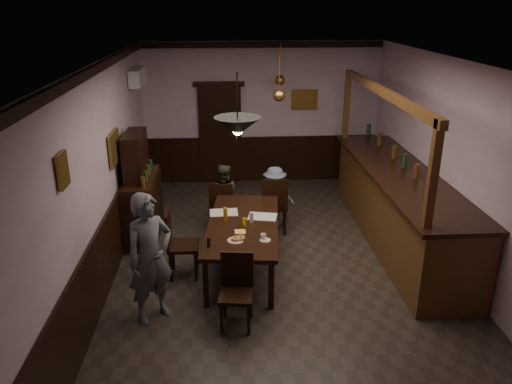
{
  "coord_description": "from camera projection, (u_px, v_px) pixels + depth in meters",
  "views": [
    {
      "loc": [
        -0.83,
        -6.5,
        3.75
      ],
      "look_at": [
        -0.38,
        0.26,
        1.15
      ],
      "focal_mm": 35.0,
      "sensor_mm": 36.0,
      "label": 1
    }
  ],
  "objects": [
    {
      "name": "room",
      "position": [
        284.0,
        175.0,
        6.92
      ],
      "size": [
        5.01,
        8.01,
        3.01
      ],
      "color": "#2D2621",
      "rests_on": "ground"
    },
    {
      "name": "dining_table",
      "position": [
        243.0,
        227.0,
        7.22
      ],
      "size": [
        1.23,
        2.29,
        0.75
      ],
      "rotation": [
        0.0,
        0.0,
        -0.11
      ],
      "color": "black",
      "rests_on": "ground"
    },
    {
      "name": "chair_far_left",
      "position": [
        222.0,
        205.0,
        8.5
      ],
      "size": [
        0.44,
        0.44,
        0.92
      ],
      "rotation": [
        0.0,
        0.0,
        3.04
      ],
      "color": "black",
      "rests_on": "ground"
    },
    {
      "name": "chair_far_right",
      "position": [
        275.0,
        203.0,
        8.44
      ],
      "size": [
        0.47,
        0.47,
        1.01
      ],
      "rotation": [
        0.0,
        0.0,
        3.06
      ],
      "color": "black",
      "rests_on": "ground"
    },
    {
      "name": "chair_near",
      "position": [
        237.0,
        287.0,
        6.05
      ],
      "size": [
        0.45,
        0.45,
        0.92
      ],
      "rotation": [
        0.0,
        0.0,
        -0.13
      ],
      "color": "black",
      "rests_on": "ground"
    },
    {
      "name": "chair_side",
      "position": [
        177.0,
        241.0,
        7.11
      ],
      "size": [
        0.44,
        0.44,
        1.01
      ],
      "rotation": [
        0.0,
        0.0,
        1.57
      ],
      "color": "black",
      "rests_on": "ground"
    },
    {
      "name": "person_standing",
      "position": [
        150.0,
        258.0,
        6.04
      ],
      "size": [
        0.73,
        0.69,
        1.67
      ],
      "primitive_type": "imported",
      "rotation": [
        0.0,
        0.0,
        0.65
      ],
      "color": "slate",
      "rests_on": "ground"
    },
    {
      "name": "person_seated_left",
      "position": [
        223.0,
        195.0,
        8.73
      ],
      "size": [
        0.61,
        0.51,
        1.13
      ],
      "primitive_type": "imported",
      "rotation": [
        0.0,
        0.0,
        2.98
      ],
      "color": "#454D2E",
      "rests_on": "ground"
    },
    {
      "name": "person_seated_right",
      "position": [
        275.0,
        197.0,
        8.7
      ],
      "size": [
        0.72,
        0.42,
        1.1
      ],
      "primitive_type": "imported",
      "rotation": [
        0.0,
        0.0,
        3.15
      ],
      "color": "slate",
      "rests_on": "ground"
    },
    {
      "name": "newspaper_left",
      "position": [
        224.0,
        212.0,
        7.55
      ],
      "size": [
        0.43,
        0.31,
        0.01
      ],
      "primitive_type": "cube",
      "rotation": [
        0.0,
        0.0,
        0.03
      ],
      "color": "silver",
      "rests_on": "dining_table"
    },
    {
      "name": "newspaper_right",
      "position": [
        262.0,
        217.0,
        7.41
      ],
      "size": [
        0.47,
        0.38,
        0.01
      ],
      "primitive_type": "cube",
      "rotation": [
        0.0,
        0.0,
        -0.21
      ],
      "color": "silver",
      "rests_on": "dining_table"
    },
    {
      "name": "napkin",
      "position": [
        240.0,
        232.0,
        6.93
      ],
      "size": [
        0.17,
        0.17,
        0.0
      ],
      "primitive_type": "cube",
      "rotation": [
        0.0,
        0.0,
        -0.11
      ],
      "color": "#EAC756",
      "rests_on": "dining_table"
    },
    {
      "name": "saucer",
      "position": [
        265.0,
        240.0,
        6.67
      ],
      "size": [
        0.15,
        0.15,
        0.01
      ],
      "primitive_type": "cylinder",
      "color": "white",
      "rests_on": "dining_table"
    },
    {
      "name": "coffee_cup",
      "position": [
        263.0,
        236.0,
        6.68
      ],
      "size": [
        0.09,
        0.09,
        0.07
      ],
      "primitive_type": "imported",
      "rotation": [
        0.0,
        0.0,
        -0.11
      ],
      "color": "white",
      "rests_on": "saucer"
    },
    {
      "name": "pastry_plate",
      "position": [
        236.0,
        240.0,
        6.66
      ],
      "size": [
        0.22,
        0.22,
        0.01
      ],
      "primitive_type": "cylinder",
      "color": "white",
      "rests_on": "dining_table"
    },
    {
      "name": "pastry_ring_a",
      "position": [
        236.0,
        239.0,
        6.65
      ],
      "size": [
        0.13,
        0.13,
        0.04
      ],
      "primitive_type": "torus",
      "color": "#C68C47",
      "rests_on": "pastry_plate"
    },
    {
      "name": "pastry_ring_b",
      "position": [
        240.0,
        238.0,
        6.68
      ],
      "size": [
        0.13,
        0.13,
        0.04
      ],
      "primitive_type": "torus",
      "color": "#C68C47",
      "rests_on": "pastry_plate"
    },
    {
      "name": "soda_can",
      "position": [
        244.0,
        222.0,
        7.09
      ],
      "size": [
        0.07,
        0.07,
        0.12
      ],
      "primitive_type": "cylinder",
      "color": "yellow",
      "rests_on": "dining_table"
    },
    {
      "name": "beer_glass",
      "position": [
        225.0,
        214.0,
        7.25
      ],
      "size": [
        0.06,
        0.06,
        0.2
      ],
      "primitive_type": "cylinder",
      "color": "#BF721E",
      "rests_on": "dining_table"
    },
    {
      "name": "water_glass",
      "position": [
        252.0,
        217.0,
        7.21
      ],
      "size": [
        0.06,
        0.06,
        0.15
      ],
      "primitive_type": "cylinder",
      "color": "silver",
      "rests_on": "dining_table"
    },
    {
      "name": "pepper_mill",
      "position": [
        209.0,
        242.0,
        6.48
      ],
      "size": [
        0.04,
        0.04,
        0.14
      ],
      "primitive_type": "cylinder",
      "color": "black",
      "rests_on": "dining_table"
    },
    {
      "name": "sideboard",
      "position": [
        141.0,
        197.0,
        8.26
      ],
      "size": [
        0.49,
        1.36,
        1.8
      ],
      "color": "black",
      "rests_on": "ground"
    },
    {
      "name": "bar_counter",
      "position": [
        398.0,
        205.0,
        8.13
      ],
      "size": [
        1.05,
        4.53,
        2.54
      ],
      "color": "#452A12",
      "rests_on": "ground"
    },
    {
      "name": "door_back",
      "position": [
        220.0,
        136.0,
        10.7
      ],
      "size": [
        0.9,
        0.06,
        2.1
      ],
      "primitive_type": "cube",
      "color": "black",
      "rests_on": "ground"
    },
    {
      "name": "ac_unit",
      "position": [
        137.0,
        77.0,
        9.13
      ],
      "size": [
        0.2,
        0.85,
        0.3
      ],
      "color": "white",
      "rests_on": "ground"
    },
    {
      "name": "picture_left_small",
      "position": [
        63.0,
        170.0,
        5.04
      ],
      "size": [
        0.04,
        0.28,
        0.36
      ],
      "color": "olive",
      "rests_on": "ground"
    },
    {
      "name": "picture_left_large",
      "position": [
        114.0,
        148.0,
        7.44
      ],
      "size": [
        0.04,
        0.62,
        0.48
      ],
      "color": "olive",
      "rests_on": "ground"
    },
    {
      "name": "picture_back",
      "position": [
        304.0,
        100.0,
        10.55
      ],
      "size": [
        0.55,
        0.04,
        0.42
      ],
      "color": "olive",
      "rests_on": "ground"
    },
    {
      "name": "pendant_iron",
      "position": [
        238.0,
        126.0,
        5.87
      ],
      "size": [
        0.56,
        0.56,
        0.74
      ],
      "color": "black",
      "rests_on": "ground"
    },
    {
      "name": "pendant_brass_mid",
      "position": [
        279.0,
        95.0,
        8.19
      ],
      "size": [
        0.2,
        0.2,
        0.81
      ],
      "color": "#BF8C3F",
      "rests_on": "ground"
    },
    {
      "name": "pendant_brass_far",
      "position": [
        280.0,
        80.0,
        9.76
      ],
      "size": [
        0.2,
        0.2,
        0.81
      ],
      "color": "#BF8C3F",
      "rests_on": "ground"
    }
  ]
}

